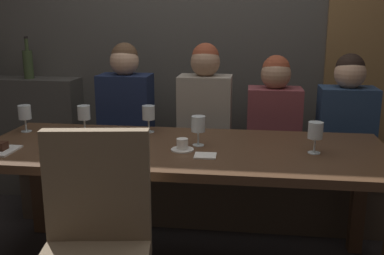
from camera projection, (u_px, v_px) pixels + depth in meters
name	position (u px, v px, depth m)	size (l,w,h in m)	color
back_wall_tiled	(206.00, 6.00, 3.40)	(6.00, 0.12, 3.00)	#4C4944
back_counter	(17.00, 135.00, 3.67)	(1.10, 0.28, 0.95)	#413E3A
dining_table	(182.00, 162.00, 2.43)	(2.20, 0.84, 0.74)	#412B1C
banquette_bench	(197.00, 187.00, 3.20)	(2.50, 0.44, 0.45)	#40352A
chair_near_side	(94.00, 238.00, 1.79)	(0.50, 0.50, 0.98)	#4C3321
diner_redhead	(126.00, 103.00, 3.13)	(0.36, 0.24, 0.80)	#192342
diner_bearded	(205.00, 105.00, 3.06)	(0.36, 0.24, 0.81)	#9E9384
diner_far_end	(274.00, 112.00, 3.02)	(0.36, 0.24, 0.73)	brown
diner_near_end	(347.00, 114.00, 2.92)	(0.36, 0.24, 0.75)	navy
wine_bottle_pale_label	(28.00, 63.00, 3.48)	(0.08, 0.08, 0.33)	#384728
wine_glass_center_front	(149.00, 113.00, 2.68)	(0.08, 0.08, 0.16)	silver
wine_glass_end_right	(84.00, 114.00, 2.69)	(0.08, 0.08, 0.16)	silver
wine_glass_center_back	(25.00, 114.00, 2.70)	(0.08, 0.08, 0.16)	silver
wine_glass_near_left	(198.00, 125.00, 2.40)	(0.08, 0.08, 0.16)	silver
wine_glass_end_left	(315.00, 131.00, 2.26)	(0.08, 0.08, 0.16)	silver
espresso_cup	(182.00, 146.00, 2.33)	(0.12, 0.12, 0.06)	white
folded_napkin	(205.00, 156.00, 2.24)	(0.11, 0.10, 0.01)	silver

